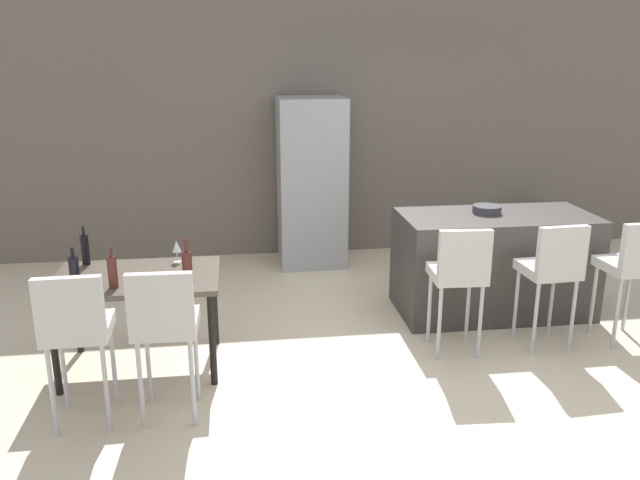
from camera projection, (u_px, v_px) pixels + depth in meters
ground_plane at (428, 343)px, 5.30m from camera, size 10.00×10.00×0.00m
back_wall at (366, 128)px, 7.44m from camera, size 10.00×0.12×2.90m
kitchen_island at (493, 263)px, 5.85m from camera, size 1.71×0.85×0.92m
bar_chair_left at (459, 270)px, 4.93m from camera, size 0.42×0.42×1.05m
bar_chair_middle at (553, 266)px, 5.03m from camera, size 0.42×0.42×1.05m
bar_chair_right at (634, 262)px, 5.12m from camera, size 0.42×0.42×1.05m
dining_table at (137, 285)px, 4.72m from camera, size 1.20×0.79×0.74m
dining_chair_near at (76, 325)px, 3.96m from camera, size 0.41×0.41×1.05m
dining_chair_far at (164, 320)px, 4.03m from camera, size 0.41×0.41×1.05m
wine_bottle_middle at (112, 271)px, 4.43m from camera, size 0.07×0.07×0.30m
wine_bottle_right at (187, 267)px, 4.51m from camera, size 0.07×0.07×0.33m
wine_bottle_far at (85, 249)px, 4.91m from camera, size 0.06×0.06×0.30m
wine_bottle_end at (74, 271)px, 4.45m from camera, size 0.07×0.07×0.29m
wine_glass_left at (177, 247)px, 4.96m from camera, size 0.07×0.07×0.17m
refrigerator at (311, 182)px, 7.08m from camera, size 0.72×0.68×1.84m
fruit_bowl at (487, 209)px, 5.74m from camera, size 0.25×0.25×0.07m
potted_plant at (538, 222)px, 7.58m from camera, size 0.42×0.42×0.62m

